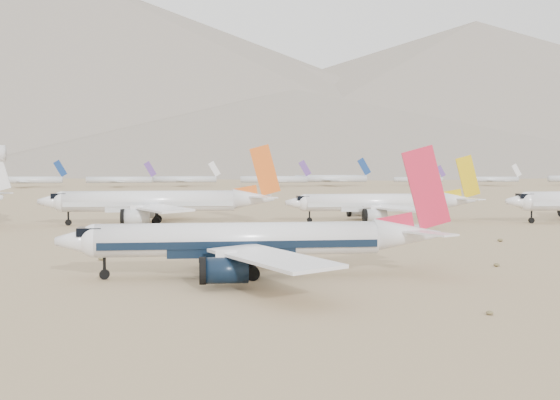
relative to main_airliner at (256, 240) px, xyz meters
name	(u,v)px	position (x,y,z in m)	size (l,w,h in m)	color
ground	(324,272)	(9.16, 2.85, -4.56)	(7000.00, 7000.00, 0.00)	#8B7551
main_airliner	(256,240)	(0.00, 0.00, 0.00)	(46.96, 45.87, 16.57)	white
row2_gold_tail	(383,203)	(37.59, 78.75, 0.00)	(45.80, 44.79, 16.31)	white
row2_orange_tail	(160,202)	(-15.86, 77.08, 0.69)	(52.43, 51.29, 18.70)	white
distant_storage_row	(305,179)	(59.34, 342.39, -0.11)	(658.97, 56.14, 15.48)	silver
mountain_range	(231,92)	(79.34, 1650.87, 185.76)	(7354.00, 3024.00, 470.00)	slate
foothills	(505,133)	(535.84, 1102.85, 62.59)	(4637.50, 1395.00, 155.00)	slate
desert_scrub	(279,318)	(-0.07, -25.11, -4.26)	(261.14, 121.67, 0.63)	brown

